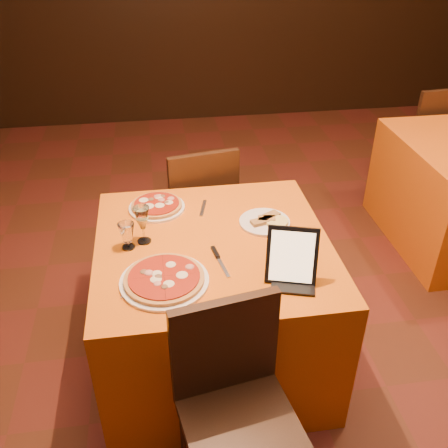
{
  "coord_description": "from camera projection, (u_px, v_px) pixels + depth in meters",
  "views": [
    {
      "loc": [
        -0.71,
        -2.0,
        2.09
      ],
      "look_at": [
        -0.42,
        -0.11,
        0.86
      ],
      "focal_mm": 40.0,
      "sensor_mm": 36.0,
      "label": 1
    }
  ],
  "objects": [
    {
      "name": "floor",
      "position": [
        293.0,
        334.0,
        2.89
      ],
      "size": [
        6.0,
        7.0,
        0.01
      ],
      "primitive_type": "cube",
      "color": "#5E2D19",
      "rests_on": "ground"
    },
    {
      "name": "water_glass",
      "position": [
        127.0,
        236.0,
        2.27
      ],
      "size": [
        0.09,
        0.09,
        0.13
      ],
      "primitive_type": null,
      "rotation": [
        0.0,
        0.0,
        -0.34
      ],
      "color": "silver",
      "rests_on": "main_table"
    },
    {
      "name": "tablet",
      "position": [
        292.0,
        256.0,
        2.06
      ],
      "size": [
        0.23,
        0.16,
        0.24
      ],
      "primitive_type": "cube",
      "rotation": [
        -0.35,
        0.0,
        -0.29
      ],
      "color": "black",
      "rests_on": "main_table"
    },
    {
      "name": "wine_glass",
      "position": [
        143.0,
        225.0,
        2.3
      ],
      "size": [
        0.1,
        0.1,
        0.19
      ],
      "primitive_type": null,
      "rotation": [
        0.0,
        0.0,
        -0.42
      ],
      "color": "#DBD77C",
      "rests_on": "main_table"
    },
    {
      "name": "knife",
      "position": [
        221.0,
        264.0,
        2.2
      ],
      "size": [
        0.05,
        0.2,
        0.01
      ],
      "primitive_type": "cube",
      "rotation": [
        0.0,
        0.0,
        1.75
      ],
      "color": "silver",
      "rests_on": "main_table"
    },
    {
      "name": "chair_side_far",
      "position": [
        421.0,
        136.0,
        4.16
      ],
      "size": [
        0.5,
        0.5,
        0.91
      ],
      "primitive_type": null,
      "rotation": [
        0.0,
        0.0,
        3.22
      ],
      "color": "black",
      "rests_on": "floor"
    },
    {
      "name": "fork_near",
      "position": [
        126.0,
        287.0,
        2.07
      ],
      "size": [
        0.04,
        0.14,
        0.01
      ],
      "primitive_type": "cube",
      "rotation": [
        0.0,
        0.0,
        1.39
      ],
      "color": "silver",
      "rests_on": "main_table"
    },
    {
      "name": "chair_main_far",
      "position": [
        197.0,
        207.0,
        3.19
      ],
      "size": [
        0.53,
        0.53,
        0.91
      ],
      "primitive_type": null,
      "rotation": [
        0.0,
        0.0,
        3.32
      ],
      "color": "black",
      "rests_on": "floor"
    },
    {
      "name": "cutlet_dish",
      "position": [
        265.0,
        221.0,
        2.48
      ],
      "size": [
        0.25,
        0.25,
        0.03
      ],
      "rotation": [
        0.0,
        0.0,
        -0.14
      ],
      "color": "white",
      "rests_on": "main_table"
    },
    {
      "name": "main_table",
      "position": [
        214.0,
        302.0,
        2.55
      ],
      "size": [
        1.1,
        1.1,
        0.75
      ],
      "primitive_type": "cube",
      "color": "orange",
      "rests_on": "floor"
    },
    {
      "name": "pizza_near",
      "position": [
        164.0,
        280.0,
        2.09
      ],
      "size": [
        0.38,
        0.38,
        0.03
      ],
      "rotation": [
        0.0,
        0.0,
        0.25
      ],
      "color": "white",
      "rests_on": "main_table"
    },
    {
      "name": "fork_far",
      "position": [
        203.0,
        208.0,
        2.6
      ],
      "size": [
        0.06,
        0.16,
        0.01
      ],
      "primitive_type": "cube",
      "rotation": [
        0.0,
        0.0,
        1.33
      ],
      "color": "#B8B8BF",
      "rests_on": "main_table"
    },
    {
      "name": "chair_main_near",
      "position": [
        241.0,
        426.0,
        1.86
      ],
      "size": [
        0.42,
        0.42,
        0.91
      ],
      "primitive_type": null,
      "rotation": [
        0.0,
        0.0,
        0.17
      ],
      "color": "black",
      "rests_on": "floor"
    },
    {
      "name": "pizza_far",
      "position": [
        157.0,
        206.0,
        2.59
      ],
      "size": [
        0.29,
        0.29,
        0.03
      ],
      "rotation": [
        0.0,
        0.0,
        -0.4
      ],
      "color": "white",
      "rests_on": "main_table"
    }
  ]
}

